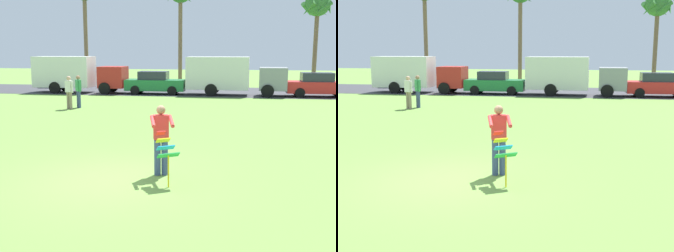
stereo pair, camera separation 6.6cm
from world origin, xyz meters
TOP-DOWN VIEW (x-y plane):
  - ground_plane at (0.00, 0.00)m, footprint 120.00×120.00m
  - road_strip at (0.00, 22.53)m, footprint 120.00×8.00m
  - person_kite_flyer at (1.09, 0.62)m, footprint 0.67×0.75m
  - kite_held at (1.34, -0.14)m, footprint 0.64×0.73m
  - parked_truck_red_cab at (-8.97, 20.13)m, footprint 6.71×2.15m
  - parked_car_green at (-3.02, 20.13)m, footprint 4.21×1.85m
  - parked_truck_grey_van at (2.20, 20.13)m, footprint 6.76×2.28m
  - parked_car_red at (8.03, 20.13)m, footprint 4.22×1.87m
  - palm_tree_centre_far at (9.10, 28.94)m, footprint 2.58×2.71m
  - person_walker_near at (-5.88, 11.59)m, footprint 0.53×0.35m
  - person_walker_far at (-5.60, 12.21)m, footprint 0.40×0.46m

SIDE VIEW (x-z plane):
  - ground_plane at x=0.00m, z-range 0.00..0.00m
  - road_strip at x=0.00m, z-range 0.00..0.01m
  - parked_car_green at x=-3.02m, z-range -0.03..1.57m
  - parked_car_red at x=8.03m, z-range -0.03..1.57m
  - kite_held at x=1.34m, z-range 0.22..1.43m
  - person_walker_near at x=-5.88m, z-range 0.07..1.80m
  - person_walker_far at x=-5.60m, z-range 0.07..1.80m
  - person_kite_flyer at x=1.09m, z-range 0.09..1.82m
  - parked_truck_red_cab at x=-8.97m, z-range 0.10..2.72m
  - parked_truck_grey_van at x=2.20m, z-range 0.10..2.72m
  - palm_tree_centre_far at x=9.10m, z-range 2.61..10.58m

